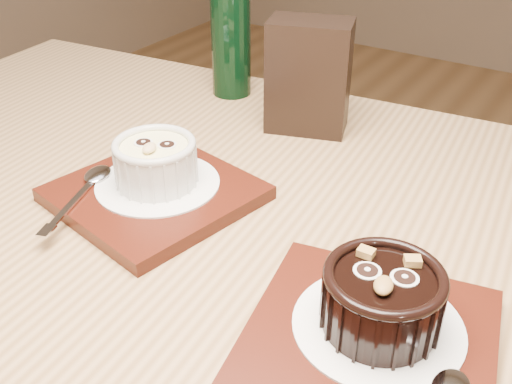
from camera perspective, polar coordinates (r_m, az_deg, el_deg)
table at (r=0.62m, az=-1.90°, el=-12.27°), size 1.27×0.91×0.75m
tray_left at (r=0.64m, az=-9.59°, el=-0.16°), size 0.21×0.21×0.01m
doily_left at (r=0.64m, az=-9.33°, el=0.83°), size 0.13×0.13×0.00m
ramekin_white at (r=0.62m, az=-9.55°, el=2.98°), size 0.09×0.09×0.05m
spoon_left at (r=0.63m, az=-16.23°, el=0.12°), size 0.07×0.14×0.01m
tray_right at (r=0.47m, az=10.65°, el=-14.00°), size 0.21×0.21×0.01m
doily_right at (r=0.47m, az=11.55°, el=-12.35°), size 0.13×0.13×0.00m
ramekin_dark at (r=0.45m, az=11.94°, el=-9.74°), size 0.09×0.09×0.05m
condiment_stand at (r=0.76m, az=5.03°, el=10.90°), size 0.11×0.09×0.14m
green_bottle at (r=0.86m, az=-2.41°, el=14.37°), size 0.06×0.06×0.21m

